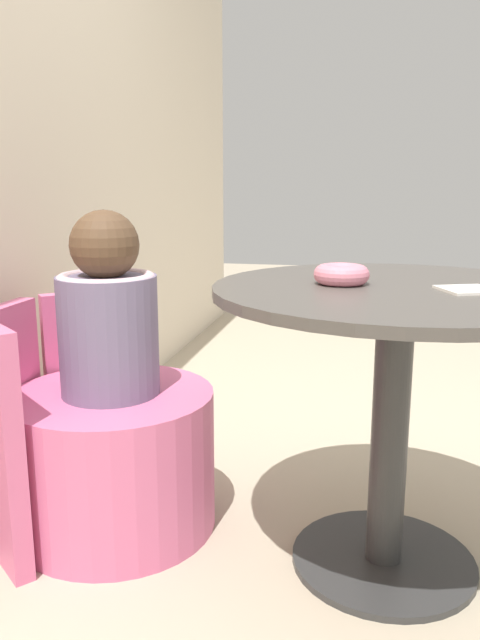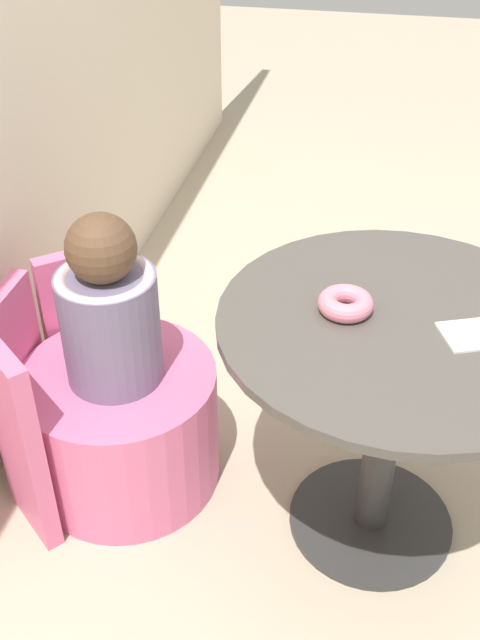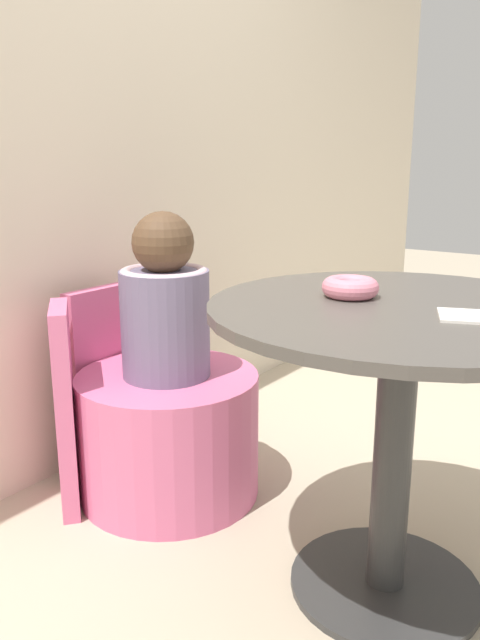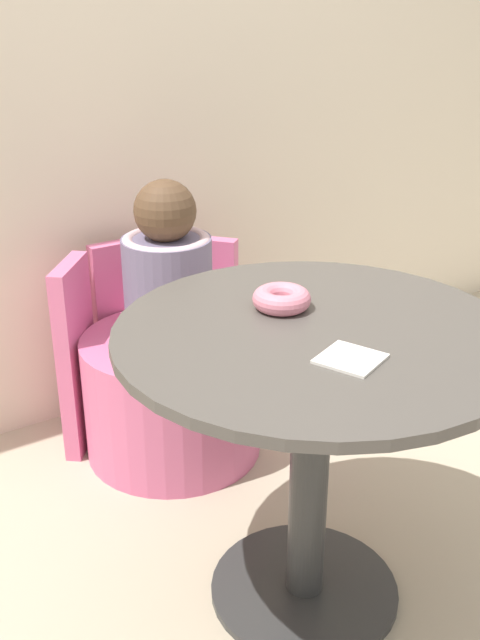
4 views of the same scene
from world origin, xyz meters
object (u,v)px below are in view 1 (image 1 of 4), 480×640
at_px(round_table, 394,360).
at_px(donut, 341,274).
at_px(child_figure, 108,314).
at_px(tub_chair, 114,459).

xyz_separation_m(round_table, donut, (0.01, 0.13, 0.20)).
distance_m(child_figure, donut, 0.63).
bearing_deg(round_table, tub_chair, 86.88).
height_order(round_table, donut, donut).
xyz_separation_m(round_table, child_figure, (0.04, 0.75, 0.07)).
bearing_deg(donut, tub_chair, 86.77).
xyz_separation_m(child_figure, donut, (-0.03, -0.62, 0.13)).
xyz_separation_m(tub_chair, child_figure, (0.00, -0.00, 0.42)).
distance_m(tub_chair, child_figure, 0.42).
relative_size(round_table, donut, 6.57).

